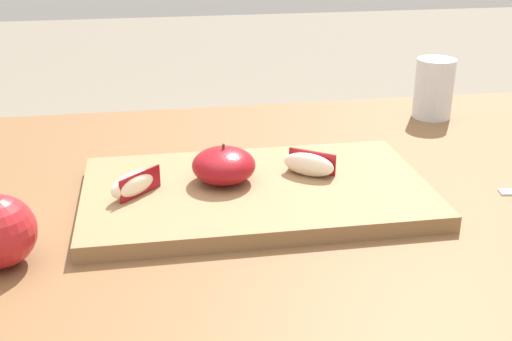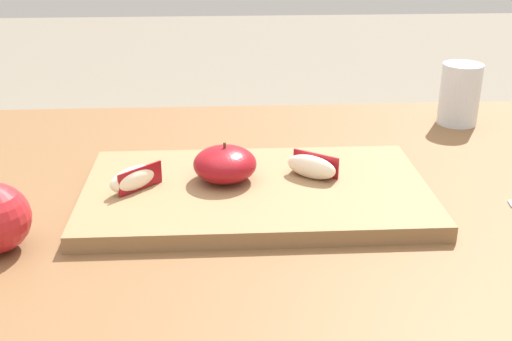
{
  "view_description": "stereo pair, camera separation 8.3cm",
  "coord_description": "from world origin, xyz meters",
  "px_view_note": "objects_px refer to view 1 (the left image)",
  "views": [
    {
      "loc": [
        -0.16,
        -0.75,
        1.15
      ],
      "look_at": [
        -0.03,
        0.01,
        0.82
      ],
      "focal_mm": 45.52,
      "sensor_mm": 36.0,
      "label": 1
    },
    {
      "loc": [
        -0.07,
        -0.76,
        1.15
      ],
      "look_at": [
        -0.03,
        0.01,
        0.82
      ],
      "focal_mm": 45.52,
      "sensor_mm": 36.0,
      "label": 2
    }
  ],
  "objects_px": {
    "cutting_board": "(256,192)",
    "apple_wedge_left": "(134,183)",
    "apple_half_skin_up": "(224,165)",
    "apple_wedge_front": "(309,164)",
    "drinking_glass_water": "(434,88)"
  },
  "relations": [
    {
      "from": "apple_half_skin_up",
      "to": "apple_wedge_left",
      "type": "distance_m",
      "value": 0.12
    },
    {
      "from": "apple_wedge_left",
      "to": "apple_wedge_front",
      "type": "bearing_deg",
      "value": 5.61
    },
    {
      "from": "apple_half_skin_up",
      "to": "drinking_glass_water",
      "type": "distance_m",
      "value": 0.49
    },
    {
      "from": "apple_wedge_front",
      "to": "drinking_glass_water",
      "type": "xyz_separation_m",
      "value": [
        0.29,
        0.27,
        0.02
      ]
    },
    {
      "from": "apple_half_skin_up",
      "to": "cutting_board",
      "type": "bearing_deg",
      "value": -23.5
    },
    {
      "from": "apple_half_skin_up",
      "to": "apple_wedge_front",
      "type": "height_order",
      "value": "apple_half_skin_up"
    },
    {
      "from": "apple_wedge_front",
      "to": "drinking_glass_water",
      "type": "height_order",
      "value": "drinking_glass_water"
    },
    {
      "from": "apple_half_skin_up",
      "to": "drinking_glass_water",
      "type": "height_order",
      "value": "drinking_glass_water"
    },
    {
      "from": "apple_half_skin_up",
      "to": "apple_wedge_front",
      "type": "xyz_separation_m",
      "value": [
        0.11,
        0.0,
        -0.01
      ]
    },
    {
      "from": "apple_wedge_left",
      "to": "drinking_glass_water",
      "type": "height_order",
      "value": "drinking_glass_water"
    },
    {
      "from": "apple_wedge_left",
      "to": "drinking_glass_water",
      "type": "relative_size",
      "value": 0.64
    },
    {
      "from": "cutting_board",
      "to": "apple_wedge_left",
      "type": "height_order",
      "value": "apple_wedge_left"
    },
    {
      "from": "drinking_glass_water",
      "to": "apple_half_skin_up",
      "type": "bearing_deg",
      "value": -146.41
    },
    {
      "from": "apple_half_skin_up",
      "to": "apple_wedge_left",
      "type": "bearing_deg",
      "value": -169.96
    },
    {
      "from": "apple_wedge_front",
      "to": "drinking_glass_water",
      "type": "bearing_deg",
      "value": 42.53
    }
  ]
}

